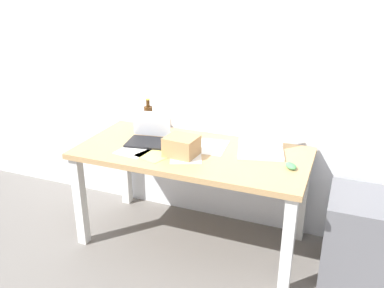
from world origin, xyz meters
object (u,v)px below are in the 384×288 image
desk (192,163)px  computer_mouse (291,166)px  cardboard_box (182,146)px  filing_cabinet (356,237)px  laptop_left (149,136)px  beer_bottle (148,117)px  laptop_right (261,145)px

desk → computer_mouse: size_ratio=16.32×
cardboard_box → filing_cabinet: (1.19, 0.14, -0.52)m
laptop_left → beer_bottle: bearing=117.1°
laptop_left → desk: bearing=-5.8°
desk → filing_cabinet: bearing=2.0°
computer_mouse → cardboard_box: 0.74m
desk → beer_bottle: beer_bottle is taller
desk → cardboard_box: 0.20m
beer_bottle → computer_mouse: bearing=-15.0°
beer_bottle → laptop_right: bearing=-7.7°
cardboard_box → filing_cabinet: size_ratio=0.36×
beer_bottle → cardboard_box: (0.45, -0.38, -0.04)m
laptop_right → filing_cabinet: 0.87m
beer_bottle → cardboard_box: beer_bottle is taller
cardboard_box → filing_cabinet: bearing=6.9°
beer_bottle → computer_mouse: beer_bottle is taller
desk → cardboard_box: size_ratio=7.72×
laptop_left → cardboard_box: size_ratio=1.53×
computer_mouse → cardboard_box: bearing=151.7°
laptop_left → computer_mouse: (1.05, -0.07, -0.03)m
desk → filing_cabinet: 1.20m
desk → filing_cabinet: (1.15, 0.04, -0.35)m
laptop_left → filing_cabinet: 1.59m
laptop_left → cardboard_box: (0.32, -0.14, 0.02)m
desk → cardboard_box: (-0.04, -0.10, 0.17)m
beer_bottle → filing_cabinet: (1.63, -0.24, -0.56)m
desk → laptop_right: size_ratio=4.59×
desk → filing_cabinet: desk is taller
beer_bottle → cardboard_box: size_ratio=1.21×
beer_bottle → filing_cabinet: bearing=-8.3°
beer_bottle → filing_cabinet: beer_bottle is taller
laptop_left → beer_bottle: (-0.12, 0.24, 0.06)m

